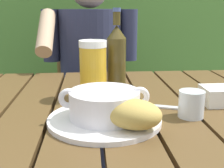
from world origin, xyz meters
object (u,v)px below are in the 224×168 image
at_px(soup_bowl, 104,103).
at_px(bread_roll, 134,114).
at_px(water_glass_small, 191,104).
at_px(table_knife, 148,105).
at_px(person_eating, 90,68).
at_px(beer_glass, 93,69).
at_px(chair_near_diner, 91,101).
at_px(butter_tub, 222,95).
at_px(serving_plate, 105,119).
at_px(beer_bottle, 115,58).

height_order(soup_bowl, bread_roll, soup_bowl).
relative_size(bread_roll, water_glass_small, 2.22).
bearing_deg(table_knife, person_eating, 102.72).
bearing_deg(beer_glass, person_eating, 90.64).
bearing_deg(soup_bowl, beer_glass, 96.53).
bearing_deg(chair_near_diner, soup_bowl, -88.44).
bearing_deg(butter_tub, serving_plate, -161.85).
height_order(beer_glass, beer_bottle, beer_bottle).
relative_size(bread_roll, beer_bottle, 0.56).
distance_m(serving_plate, butter_tub, 0.37).
xyz_separation_m(serving_plate, water_glass_small, (0.22, 0.02, 0.03)).
height_order(chair_near_diner, soup_bowl, chair_near_diner).
bearing_deg(water_glass_small, serving_plate, -175.80).
height_order(soup_bowl, water_glass_small, soup_bowl).
distance_m(beer_glass, butter_tub, 0.39).
relative_size(serving_plate, bread_roll, 1.82).
bearing_deg(person_eating, chair_near_diner, 89.16).
bearing_deg(butter_tub, chair_near_diner, 113.07).
bearing_deg(table_knife, chair_near_diner, 99.85).
relative_size(chair_near_diner, beer_glass, 5.23).
bearing_deg(beer_glass, bread_roll, -73.01).
relative_size(chair_near_diner, person_eating, 0.76).
height_order(serving_plate, water_glass_small, water_glass_small).
distance_m(chair_near_diner, bread_roll, 1.13).
bearing_deg(beer_glass, beer_bottle, 30.69).
relative_size(soup_bowl, butter_tub, 1.83).
bearing_deg(chair_near_diner, serving_plate, -88.44).
xyz_separation_m(beer_bottle, butter_tub, (0.31, -0.13, -0.09)).
relative_size(beer_glass, butter_tub, 1.47).
height_order(chair_near_diner, person_eating, person_eating).
xyz_separation_m(person_eating, soup_bowl, (0.03, -0.81, 0.08)).
bearing_deg(person_eating, beer_glass, -89.36).
distance_m(beer_glass, table_knife, 0.20).
bearing_deg(person_eating, water_glass_small, -72.29).
xyz_separation_m(chair_near_diner, table_knife, (0.16, -0.91, 0.28)).
relative_size(chair_near_diner, water_glass_small, 13.45).
relative_size(beer_bottle, table_knife, 1.82).
bearing_deg(butter_tub, bread_roll, -147.26).
bearing_deg(butter_tub, table_knife, -177.20).
bearing_deg(chair_near_diner, butter_tub, -66.93).
relative_size(beer_bottle, water_glass_small, 3.94).
bearing_deg(serving_plate, beer_bottle, 79.13).
height_order(bread_roll, butter_tub, bread_roll).
bearing_deg(serving_plate, water_glass_small, 4.20).
bearing_deg(water_glass_small, beer_glass, 142.45).
xyz_separation_m(chair_near_diner, bread_roll, (0.09, -1.08, 0.32)).
relative_size(chair_near_diner, table_knife, 6.20).
xyz_separation_m(chair_near_diner, soup_bowl, (0.03, -1.01, 0.32)).
xyz_separation_m(chair_near_diner, person_eating, (-0.00, -0.20, 0.25)).
bearing_deg(table_knife, butter_tub, 2.80).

